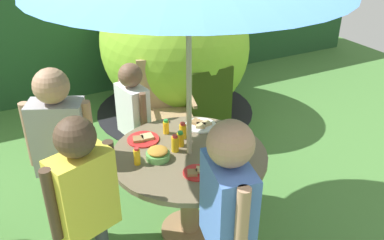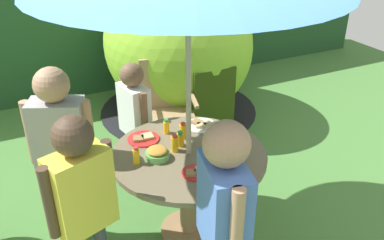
# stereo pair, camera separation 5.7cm
# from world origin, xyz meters

# --- Properties ---
(ground_plane) EXTENTS (10.00, 10.00, 0.02)m
(ground_plane) POSITION_xyz_m (0.00, 0.00, -0.01)
(ground_plane) COLOR #477A38
(hedge_backdrop) EXTENTS (9.00, 0.70, 1.67)m
(hedge_backdrop) POSITION_xyz_m (0.00, 3.33, 0.84)
(hedge_backdrop) COLOR #234C28
(hedge_backdrop) RESTS_ON ground_plane
(garden_table) EXTENTS (1.13, 1.13, 0.74)m
(garden_table) POSITION_xyz_m (0.00, 0.00, 0.58)
(garden_table) COLOR #93704C
(garden_table) RESTS_ON ground_plane
(wooden_chair) EXTENTS (0.63, 0.62, 0.97)m
(wooden_chair) POSITION_xyz_m (0.34, 1.21, 0.53)
(wooden_chair) COLOR tan
(wooden_chair) RESTS_ON ground_plane
(dome_tent) EXTENTS (1.96, 1.96, 1.72)m
(dome_tent) POSITION_xyz_m (0.81, 2.02, 0.85)
(dome_tent) COLOR #8CC633
(dome_tent) RESTS_ON ground_plane
(child_in_white_shirt) EXTENTS (0.22, 0.40, 1.19)m
(child_in_white_shirt) POSITION_xyz_m (-0.14, 0.79, 0.76)
(child_in_white_shirt) COLOR navy
(child_in_white_shirt) RESTS_ON ground_plane
(child_in_grey_shirt) EXTENTS (0.44, 0.33, 1.41)m
(child_in_grey_shirt) POSITION_xyz_m (-0.82, 0.37, 0.90)
(child_in_grey_shirt) COLOR #3F3F47
(child_in_grey_shirt) RESTS_ON ground_plane
(child_in_yellow_shirt) EXTENTS (0.44, 0.30, 1.36)m
(child_in_yellow_shirt) POSITION_xyz_m (-0.82, -0.28, 0.87)
(child_in_yellow_shirt) COLOR #3F3F47
(child_in_yellow_shirt) RESTS_ON ground_plane
(child_in_blue_shirt) EXTENTS (0.28, 0.47, 1.43)m
(child_in_blue_shirt) POSITION_xyz_m (-0.17, -0.80, 0.91)
(child_in_blue_shirt) COLOR #3F3F47
(child_in_blue_shirt) RESTS_ON ground_plane
(snack_bowl) EXTENTS (0.17, 0.17, 0.09)m
(snack_bowl) POSITION_xyz_m (-0.23, 0.03, 0.78)
(snack_bowl) COLOR #66B259
(snack_bowl) RESTS_ON garden_table
(plate_near_right) EXTENTS (0.24, 0.24, 0.03)m
(plate_near_right) POSITION_xyz_m (0.23, -0.18, 0.76)
(plate_near_right) COLOR #338CD8
(plate_near_right) RESTS_ON garden_table
(plate_center_front) EXTENTS (0.19, 0.19, 0.03)m
(plate_center_front) POSITION_xyz_m (-0.07, -0.25, 0.75)
(plate_center_front) COLOR red
(plate_center_front) RESTS_ON garden_table
(plate_near_left) EXTENTS (0.24, 0.24, 0.03)m
(plate_near_left) POSITION_xyz_m (-0.23, 0.32, 0.75)
(plate_near_left) COLOR red
(plate_near_left) RESTS_ON garden_table
(plate_far_left) EXTENTS (0.25, 0.25, 0.03)m
(plate_far_left) POSITION_xyz_m (0.26, 0.31, 0.75)
(plate_far_left) COLOR white
(plate_far_left) RESTS_ON garden_table
(juice_bottle_far_right) EXTENTS (0.05, 0.05, 0.13)m
(juice_bottle_far_right) POSITION_xyz_m (-0.08, 0.07, 0.81)
(juice_bottle_far_right) COLOR yellow
(juice_bottle_far_right) RESTS_ON garden_table
(juice_bottle_center_back) EXTENTS (0.05, 0.05, 0.13)m
(juice_bottle_center_back) POSITION_xyz_m (0.40, 0.06, 0.80)
(juice_bottle_center_back) COLOR yellow
(juice_bottle_center_back) RESTS_ON garden_table
(juice_bottle_mid_left) EXTENTS (0.06, 0.06, 0.13)m
(juice_bottle_mid_left) POSITION_xyz_m (0.07, -0.48, 0.81)
(juice_bottle_mid_left) COLOR yellow
(juice_bottle_mid_left) RESTS_ON garden_table
(juice_bottle_mid_right) EXTENTS (0.06, 0.06, 0.12)m
(juice_bottle_mid_right) POSITION_xyz_m (-0.01, 0.12, 0.80)
(juice_bottle_mid_right) COLOR yellow
(juice_bottle_mid_right) RESTS_ON garden_table
(juice_bottle_front_edge) EXTENTS (0.06, 0.06, 0.13)m
(juice_bottle_front_edge) POSITION_xyz_m (0.05, 0.21, 0.80)
(juice_bottle_front_edge) COLOR yellow
(juice_bottle_front_edge) RESTS_ON garden_table
(juice_bottle_back_edge) EXTENTS (0.05, 0.05, 0.12)m
(juice_bottle_back_edge) POSITION_xyz_m (-0.03, 0.33, 0.80)
(juice_bottle_back_edge) COLOR yellow
(juice_bottle_back_edge) RESTS_ON garden_table
(juice_bottle_spot_a) EXTENTS (0.05, 0.05, 0.13)m
(juice_bottle_spot_a) POSITION_xyz_m (-0.38, 0.04, 0.80)
(juice_bottle_spot_a) COLOR yellow
(juice_bottle_spot_a) RESTS_ON garden_table
(cup_near) EXTENTS (0.06, 0.06, 0.07)m
(cup_near) POSITION_xyz_m (0.36, -0.02, 0.78)
(cup_near) COLOR #4C99D8
(cup_near) RESTS_ON garden_table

